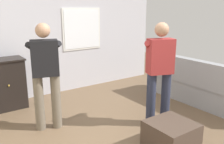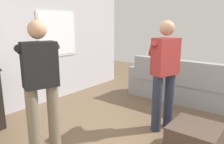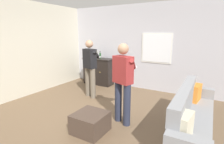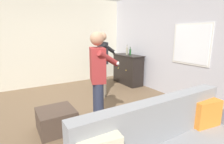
% 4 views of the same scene
% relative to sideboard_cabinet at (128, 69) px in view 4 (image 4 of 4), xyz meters
% --- Properties ---
extents(ground, '(10.40, 10.40, 0.00)m').
position_rel_sideboard_cabinet_xyz_m(ground, '(1.43, -2.30, -0.49)').
color(ground, brown).
extents(wall_back_with_window, '(5.20, 0.15, 2.80)m').
position_rel_sideboard_cabinet_xyz_m(wall_back_with_window, '(1.44, 0.36, 0.91)').
color(wall_back_with_window, silver).
rests_on(wall_back_with_window, ground).
extents(wall_side_left, '(0.12, 5.20, 2.80)m').
position_rel_sideboard_cabinet_xyz_m(wall_side_left, '(-1.23, -2.30, 0.91)').
color(wall_side_left, beige).
rests_on(wall_side_left, ground).
extents(sideboard_cabinet, '(1.14, 0.49, 0.97)m').
position_rel_sideboard_cabinet_xyz_m(sideboard_cabinet, '(0.00, 0.00, 0.00)').
color(sideboard_cabinet, black).
rests_on(sideboard_cabinet, ground).
extents(bottle_wine_green, '(0.06, 0.06, 0.26)m').
position_rel_sideboard_cabinet_xyz_m(bottle_wine_green, '(0.06, 0.04, 0.58)').
color(bottle_wine_green, '#1E4C23').
rests_on(bottle_wine_green, sideboard_cabinet).
extents(bottle_liquor_amber, '(0.07, 0.07, 0.32)m').
position_rel_sideboard_cabinet_xyz_m(bottle_liquor_amber, '(-0.06, -0.00, 0.60)').
color(bottle_liquor_amber, gray).
rests_on(bottle_liquor_amber, sideboard_cabinet).
extents(ottoman, '(0.60, 0.60, 0.38)m').
position_rel_sideboard_cabinet_xyz_m(ottoman, '(1.72, -2.78, -0.30)').
color(ottoman, '#47382D').
rests_on(ottoman, ground).
extents(person_standing_left, '(0.53, 0.52, 1.68)m').
position_rel_sideboard_cabinet_xyz_m(person_standing_left, '(0.56, -1.23, 0.45)').
color(person_standing_left, '#6B6051').
rests_on(person_standing_left, ground).
extents(person_standing_right, '(0.53, 0.52, 1.68)m').
position_rel_sideboard_cabinet_xyz_m(person_standing_right, '(2.09, -2.15, 0.45)').
color(person_standing_right, '#282D42').
rests_on(person_standing_right, ground).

